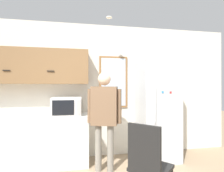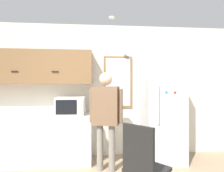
{
  "view_description": "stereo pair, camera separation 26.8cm",
  "coord_description": "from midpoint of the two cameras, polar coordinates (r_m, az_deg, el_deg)",
  "views": [
    {
      "loc": [
        -0.29,
        -1.49,
        1.42
      ],
      "look_at": [
        0.2,
        1.15,
        1.43
      ],
      "focal_mm": 28.0,
      "sensor_mm": 36.0,
      "label": 1
    },
    {
      "loc": [
        -0.03,
        -1.53,
        1.42
      ],
      "look_at": [
        0.2,
        1.15,
        1.43
      ],
      "focal_mm": 28.0,
      "sensor_mm": 36.0,
      "label": 2
    }
  ],
  "objects": [
    {
      "name": "back_wall",
      "position": [
        3.64,
        -7.95,
        -1.32
      ],
      "size": [
        6.0,
        0.06,
        2.7
      ],
      "color": "silver",
      "rests_on": "ground_plane"
    },
    {
      "name": "ceiling_light",
      "position": [
        3.41,
        -3.36,
        21.5
      ],
      "size": [
        0.11,
        0.11,
        0.01
      ],
      "color": "white"
    },
    {
      "name": "refrigerator",
      "position": [
        3.56,
        12.37,
        -7.63
      ],
      "size": [
        0.72,
        0.71,
        1.92
      ],
      "color": "silver",
      "rests_on": "ground_plane"
    },
    {
      "name": "chair",
      "position": [
        2.26,
        8.05,
        -23.38
      ],
      "size": [
        0.61,
        0.61,
        0.99
      ],
      "rotation": [
        0.0,
        0.0,
        2.32
      ],
      "color": "black",
      "rests_on": "ground_plane"
    },
    {
      "name": "microwave",
      "position": [
        3.32,
        -16.81,
        -6.37
      ],
      "size": [
        0.51,
        0.41,
        0.32
      ],
      "color": "white",
      "rests_on": "counter"
    },
    {
      "name": "person",
      "position": [
        2.97,
        -5.13,
        -8.12
      ],
      "size": [
        0.55,
        0.34,
        1.66
      ],
      "rotation": [
        0.0,
        0.0,
        -0.31
      ],
      "color": "gray",
      "rests_on": "ground_plane"
    },
    {
      "name": "window",
      "position": [
        3.64,
        -1.67,
        1.31
      ],
      "size": [
        0.59,
        0.05,
        1.07
      ],
      "color": "olive"
    },
    {
      "name": "upper_cabinets",
      "position": [
        3.61,
        -26.76,
        5.79
      ],
      "size": [
        2.06,
        0.33,
        0.65
      ],
      "color": "olive"
    },
    {
      "name": "counter",
      "position": [
        3.61,
        -27.36,
        -15.77
      ],
      "size": [
        2.06,
        0.55,
        0.9
      ],
      "color": "silver",
      "rests_on": "ground_plane"
    }
  ]
}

